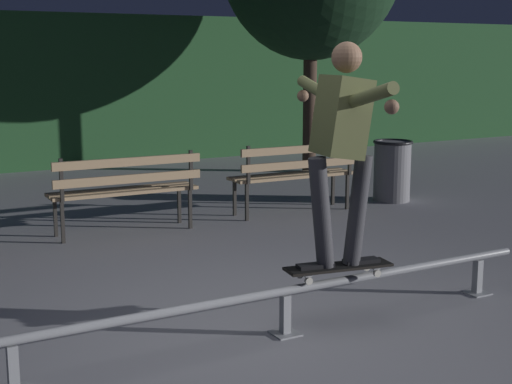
% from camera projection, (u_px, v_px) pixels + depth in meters
% --- Properties ---
extents(ground_plane, '(90.00, 90.00, 0.00)m').
position_uv_depth(ground_plane, '(283.00, 333.00, 5.13)').
color(ground_plane, gray).
extents(hedge_backdrop, '(24.00, 1.20, 2.60)m').
position_uv_depth(hedge_backdrop, '(9.00, 91.00, 12.51)').
color(hedge_backdrop, '#234C28').
rests_on(hedge_backdrop, ground).
extents(grind_rail, '(4.27, 0.18, 0.34)m').
position_uv_depth(grind_rail, '(285.00, 297.00, 5.06)').
color(grind_rail, gray).
rests_on(grind_rail, ground).
extents(skateboard, '(0.80, 0.32, 0.09)m').
position_uv_depth(skateboard, '(338.00, 267.00, 5.24)').
color(skateboard, black).
rests_on(skateboard, grind_rail).
extents(skateboarder, '(0.63, 1.39, 1.56)m').
position_uv_depth(skateboarder, '(342.00, 136.00, 5.08)').
color(skateboarder, black).
rests_on(skateboarder, skateboard).
extents(park_bench_left_center, '(1.61, 0.45, 0.88)m').
position_uv_depth(park_bench_left_center, '(126.00, 185.00, 7.89)').
color(park_bench_left_center, '#282623').
rests_on(park_bench_left_center, ground).
extents(park_bench_right_center, '(1.61, 0.45, 0.88)m').
position_uv_depth(park_bench_right_center, '(296.00, 170.00, 8.92)').
color(park_bench_right_center, '#282623').
rests_on(park_bench_right_center, ground).
extents(trash_can, '(0.52, 0.52, 0.80)m').
position_uv_depth(trash_can, '(392.00, 170.00, 9.75)').
color(trash_can, slate).
rests_on(trash_can, ground).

